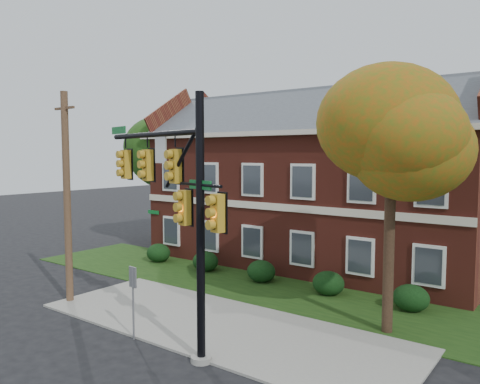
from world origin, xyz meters
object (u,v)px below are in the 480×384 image
Objects in this scene: apartment_building at (314,174)px; hedge_center at (261,271)px; tree_near_right at (397,136)px; sign_post at (133,290)px; hedge_left at (205,261)px; hedge_far_right at (411,298)px; tree_left_rear at (174,145)px; tree_far_rear at (387,113)px; utility_pole at (67,197)px; hedge_far_left at (158,253)px; traffic_signal at (175,194)px; hedge_right at (328,283)px.

hedge_center is (0.00, -5.25, -4.46)m from apartment_building.
tree_near_right reaches higher than sign_post.
hedge_left is 12.68m from tree_near_right.
hedge_far_right is 0.16× the size of tree_left_rear.
tree_far_rear is at bearing 38.97° from tree_left_rear.
utility_pole is (-11.66, -7.21, 3.84)m from hedge_far_right.
apartment_building reaches higher than sign_post.
hedge_left is at bearing -33.59° from tree_left_rear.
tree_left_rear is (-2.73, 4.14, 6.16)m from hedge_far_left.
apartment_building is 2.12× the size of tree_left_rear.
hedge_left is (3.50, 0.00, 0.00)m from hedge_far_left.
hedge_center is (7.00, 0.00, 0.00)m from hedge_far_left.
hedge_far_left is at bearing 136.65° from sign_post.
tree_left_rear reaches higher than hedge_far_right.
tree_near_right is at bearing 58.65° from traffic_signal.
sign_post is at bearing -64.15° from hedge_left.
apartment_building reaches higher than hedge_right.
utility_pole reaches higher than hedge_far_left.
traffic_signal is at bearing -136.01° from tree_near_right.
hedge_right is at bearing 0.00° from hedge_far_left.
hedge_far_left is 7.00m from hedge_center.
hedge_center is 0.18× the size of traffic_signal.
hedge_far_left is 7.90m from tree_left_rear.
apartment_building is 6.89m from hedge_center.
traffic_signal reaches higher than hedge_center.
tree_left_rear is (-16.73, 4.14, 6.16)m from hedge_far_right.
tree_far_rear is 1.47× the size of traffic_signal.
tree_far_rear reaches higher than hedge_far_left.
hedge_far_left is at bearing 180.00° from hedge_right.
hedge_left and hedge_right have the same top height.
hedge_left is 9.24m from sign_post.
tree_near_right is at bearing -14.81° from hedge_left.
hedge_far_right is 0.18× the size of traffic_signal.
hedge_right is at bearing 142.72° from tree_near_right.
traffic_signal is (9.04, -7.84, 4.35)m from hedge_far_left.
hedge_left is at bearing 120.24° from sign_post.
sign_post is (-1.54, -0.41, -3.22)m from traffic_signal.
tree_left_rear reaches higher than hedge_left.
utility_pole is at bearing -148.27° from hedge_far_right.
hedge_far_left is at bearing 110.50° from utility_pole.
hedge_right is at bearing 180.00° from hedge_far_right.
hedge_left and hedge_far_right have the same top height.
tree_far_rear is at bearing 76.05° from utility_pole.
traffic_signal is (2.04, -13.10, -0.12)m from apartment_building.
utility_pole reaches higher than traffic_signal.
hedge_far_left is 15.75m from tree_near_right.
apartment_building is 2.19× the size of tree_near_right.
tree_near_right is at bearing -11.27° from hedge_far_left.
utility_pole is (2.34, -7.21, 3.84)m from hedge_far_left.
hedge_left is at bearing 180.00° from hedge_right.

